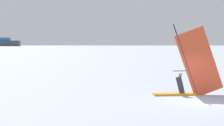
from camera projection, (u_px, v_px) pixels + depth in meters
ground_plane at (201, 102)px, 16.62m from camera, size 4000.00×4000.00×0.00m
windsurfer at (189, 74)px, 18.72m from camera, size 4.14×1.27×4.30m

